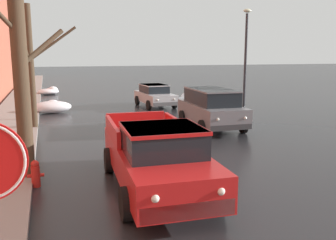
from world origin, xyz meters
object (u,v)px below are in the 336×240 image
Objects in this scene: sedan_silver_parked_kerbside_mid at (155,95)px; fire_hydrant at (35,173)px; street_lamp_post at (246,57)px; bare_tree_second_along_sidewalk at (15,43)px; bare_tree_mid_block at (32,64)px; suv_grey_parked_kerbside_close at (211,107)px; pickup_truck_red_approaching_near_lane at (156,156)px.

fire_hydrant is at bearing -118.48° from sedan_silver_parked_kerbside_mid.
fire_hydrant is at bearing -143.34° from street_lamp_post.
bare_tree_second_along_sidewalk reaches higher than fire_hydrant.
bare_tree_mid_block reaches higher than sedan_silver_parked_kerbside_mid.
bare_tree_mid_block is at bearing -178.89° from street_lamp_post.
bare_tree_second_along_sidewalk is 1.18× the size of street_lamp_post.
bare_tree_second_along_sidewalk is 9.48× the size of fire_hydrant.
sedan_silver_parked_kerbside_mid is at bearing 59.22° from bare_tree_second_along_sidewalk.
bare_tree_mid_block is 8.22m from suv_grey_parked_kerbside_close.
pickup_truck_red_approaching_near_lane is at bearing -130.41° from street_lamp_post.
suv_grey_parked_kerbside_close is at bearing -141.11° from street_lamp_post.
suv_grey_parked_kerbside_close is (7.76, 4.71, -2.66)m from bare_tree_second_along_sidewalk.
sedan_silver_parked_kerbside_mid is at bearing 93.40° from suv_grey_parked_kerbside_close.
pickup_truck_red_approaching_near_lane is at bearing -106.31° from sedan_silver_parked_kerbside_mid.
street_lamp_post reaches higher than bare_tree_mid_block.
street_lamp_post reaches higher than suv_grey_parked_kerbside_close.
street_lamp_post is (3.19, 2.57, 2.22)m from suv_grey_parked_kerbside_close.
street_lamp_post is at bearing 49.59° from pickup_truck_red_approaching_near_lane.
suv_grey_parked_kerbside_close is 6.17× the size of fire_hydrant.
suv_grey_parked_kerbside_close is at bearing -17.19° from bare_tree_mid_block.
pickup_truck_red_approaching_near_lane is 1.25× the size of suv_grey_parked_kerbside_close.
bare_tree_second_along_sidewalk is at bearing -148.74° from suv_grey_parked_kerbside_close.
fire_hydrant is (0.18, -7.71, -2.57)m from bare_tree_mid_block.
bare_tree_second_along_sidewalk is 1.54× the size of suv_grey_parked_kerbside_close.
suv_grey_parked_kerbside_close is 7.58m from sedan_silver_parked_kerbside_mid.
bare_tree_second_along_sidewalk is 9.46m from suv_grey_parked_kerbside_close.
street_lamp_post is (10.95, 7.28, -0.44)m from bare_tree_second_along_sidewalk.
street_lamp_post is at bearing 33.63° from bare_tree_second_along_sidewalk.
bare_tree_second_along_sidewalk is at bearing 149.90° from pickup_truck_red_approaching_near_lane.
bare_tree_second_along_sidewalk is 1.23× the size of pickup_truck_red_approaching_near_lane.
pickup_truck_red_approaching_near_lane is 1.33× the size of sedan_silver_parked_kerbside_mid.
sedan_silver_parked_kerbside_mid reaches higher than fire_hydrant.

